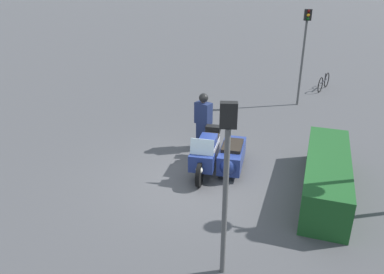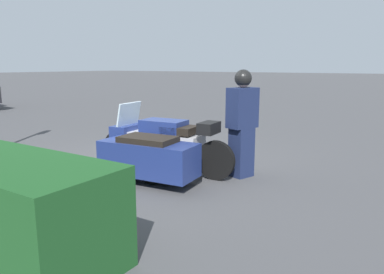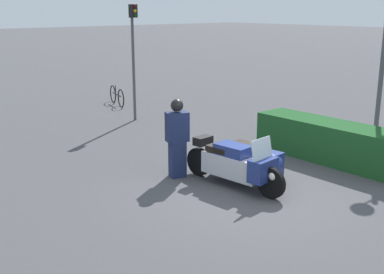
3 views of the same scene
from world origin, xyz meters
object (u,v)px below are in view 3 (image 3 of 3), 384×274
Objects in this scene: hedge_bush_curbside at (329,141)px; traffic_light_far at (134,46)px; police_motorcycle at (244,161)px; bicycle_parked at (117,96)px; officer_rider at (177,136)px.

hedge_bush_curbside is 6.95m from traffic_light_far.
traffic_light_far is at bearing 160.61° from police_motorcycle.
police_motorcycle reaches higher than bicycle_parked.
officer_rider is 5.84m from traffic_light_far.
traffic_light_far reaches higher than police_motorcycle.
traffic_light_far reaches higher than officer_rider.
hedge_bush_curbside is 9.20m from bicycle_parked.
traffic_light_far is at bearing -170.31° from hedge_bush_curbside.
officer_rider reaches higher than hedge_bush_curbside.
hedge_bush_curbside is at bearing 16.11° from bicycle_parked.
hedge_bush_curbside is (0.27, 2.69, 0.01)m from police_motorcycle.
traffic_light_far is at bearing -6.18° from officer_rider.
police_motorcycle is 1.47× the size of officer_rider.
hedge_bush_curbside is 1.03× the size of traffic_light_far.
traffic_light_far is (-5.12, 2.39, 1.48)m from officer_rider.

